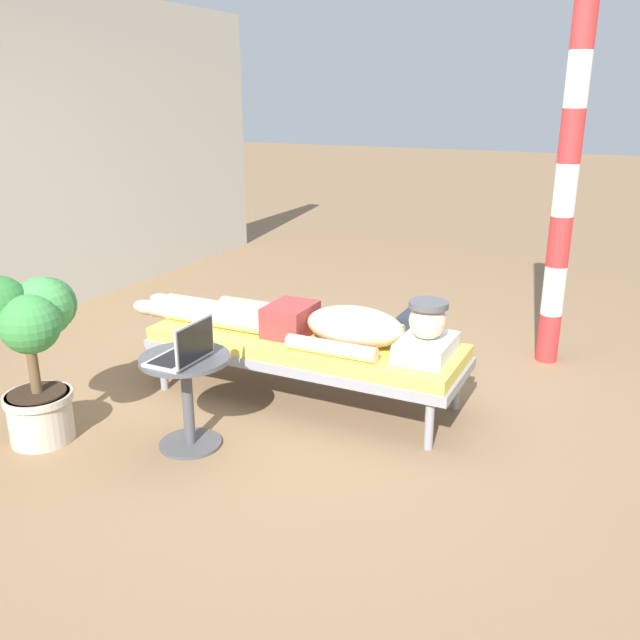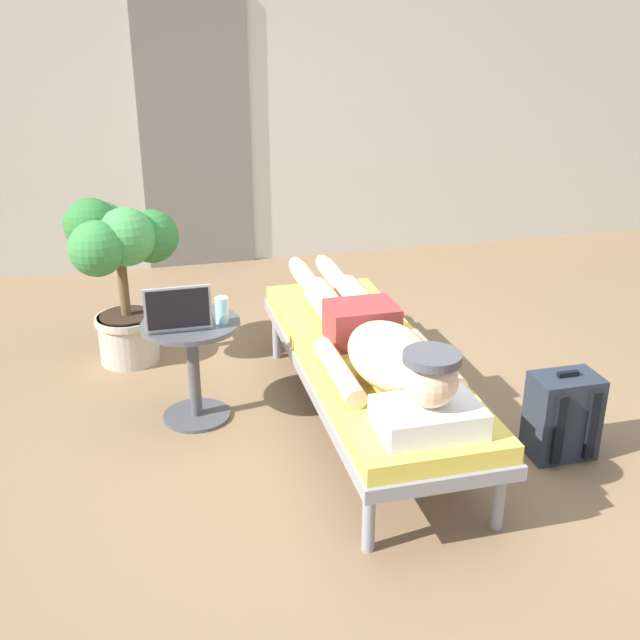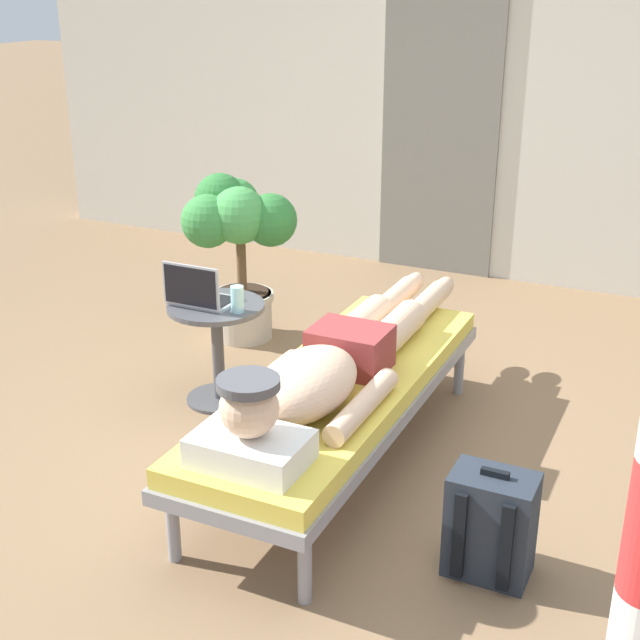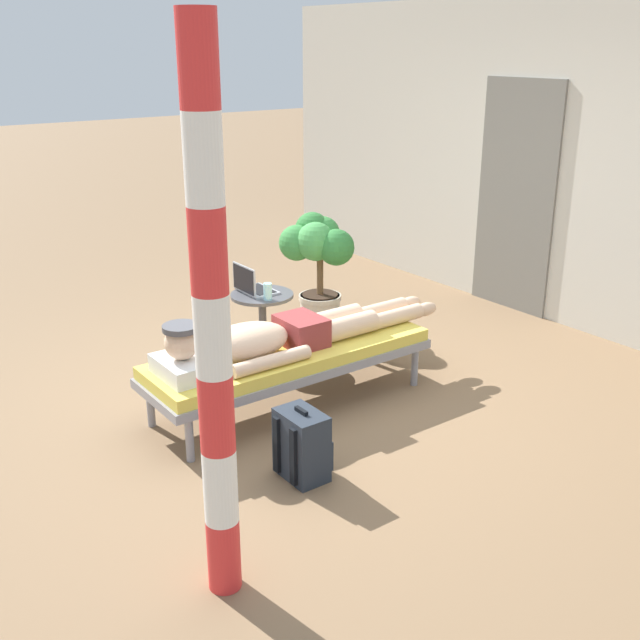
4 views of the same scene
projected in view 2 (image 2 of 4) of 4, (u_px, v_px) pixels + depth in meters
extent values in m
plane|color=#846647|center=(358.00, 422.00, 3.81)|extent=(40.00, 40.00, 0.00)
cube|color=beige|center=(257.00, 88.00, 5.85)|extent=(7.60, 0.20, 2.70)
cube|color=slate|center=(196.00, 136.00, 5.76)|extent=(0.84, 0.03, 2.04)
cylinder|color=gray|center=(277.00, 335.00, 4.46)|extent=(0.05, 0.05, 0.28)
cylinder|color=gray|center=(364.00, 327.00, 4.59)|extent=(0.05, 0.05, 0.28)
cylinder|color=gray|center=(369.00, 519.00, 2.86)|extent=(0.05, 0.05, 0.28)
cylinder|color=gray|center=(499.00, 498.00, 2.99)|extent=(0.05, 0.05, 0.28)
cube|color=gray|center=(367.00, 370.00, 3.66)|extent=(0.64, 1.99, 0.06)
cube|color=#E5CC4C|center=(367.00, 356.00, 3.63)|extent=(0.61, 1.95, 0.08)
cube|color=white|center=(428.00, 418.00, 2.90)|extent=(0.40, 0.28, 0.11)
sphere|color=beige|center=(431.00, 380.00, 2.84)|extent=(0.21, 0.21, 0.21)
cylinder|color=#4C4C51|center=(432.00, 357.00, 2.81)|extent=(0.22, 0.22, 0.03)
ellipsoid|color=beige|center=(391.00, 356.00, 3.27)|extent=(0.35, 0.60, 0.23)
cylinder|color=beige|center=(339.00, 371.00, 3.30)|extent=(0.09, 0.55, 0.09)
cylinder|color=beige|center=(433.00, 360.00, 3.40)|extent=(0.09, 0.55, 0.09)
cube|color=maroon|center=(362.00, 323.00, 3.67)|extent=(0.33, 0.26, 0.19)
cylinder|color=beige|center=(327.00, 304.00, 3.96)|extent=(0.15, 0.42, 0.15)
cylinder|color=beige|center=(308.00, 281.00, 4.35)|extent=(0.11, 0.44, 0.11)
ellipsoid|color=beige|center=(297.00, 266.00, 4.61)|extent=(0.09, 0.20, 0.10)
cylinder|color=beige|center=(358.00, 301.00, 4.00)|extent=(0.15, 0.42, 0.15)
cylinder|color=beige|center=(336.00, 278.00, 4.39)|extent=(0.11, 0.44, 0.11)
ellipsoid|color=beige|center=(324.00, 264.00, 4.65)|extent=(0.09, 0.20, 0.10)
cylinder|color=#4C4C51|center=(197.00, 415.00, 3.85)|extent=(0.34, 0.34, 0.02)
cylinder|color=#4C4C51|center=(194.00, 371.00, 3.76)|extent=(0.06, 0.06, 0.48)
cylinder|color=#4C4C51|center=(191.00, 324.00, 3.66)|extent=(0.48, 0.48, 0.02)
cube|color=#A5A8AD|center=(178.00, 322.00, 3.64)|extent=(0.31, 0.22, 0.02)
cube|color=black|center=(177.00, 319.00, 3.65)|extent=(0.27, 0.15, 0.00)
cube|color=#A5A8AD|center=(178.00, 308.00, 3.49)|extent=(0.31, 0.01, 0.21)
cube|color=black|center=(178.00, 309.00, 3.49)|extent=(0.29, 0.00, 0.19)
cylinder|color=#99D8E5|center=(222.00, 310.00, 3.63)|extent=(0.06, 0.06, 0.13)
cube|color=#262D38|center=(562.00, 416.00, 3.47)|extent=(0.30, 0.20, 0.40)
cube|color=#262D38|center=(547.00, 416.00, 3.60)|extent=(0.23, 0.04, 0.18)
cube|color=black|center=(559.00, 430.00, 3.35)|extent=(0.04, 0.02, 0.34)
cube|color=black|center=(592.00, 425.00, 3.39)|extent=(0.04, 0.02, 0.34)
cube|color=black|center=(568.00, 374.00, 3.39)|extent=(0.10, 0.02, 0.02)
cylinder|color=#BFB29E|center=(129.00, 338.00, 4.43)|extent=(0.34, 0.34, 0.28)
cylinder|color=#BFB29E|center=(127.00, 319.00, 4.38)|extent=(0.37, 0.37, 0.04)
cylinder|color=#332319|center=(127.00, 315.00, 4.37)|extent=(0.31, 0.31, 0.01)
cylinder|color=brown|center=(123.00, 286.00, 4.30)|extent=(0.06, 0.06, 0.37)
sphere|color=#2D7233|center=(152.00, 236.00, 4.27)|extent=(0.30, 0.30, 0.30)
sphere|color=#23602D|center=(127.00, 236.00, 4.32)|extent=(0.23, 0.23, 0.23)
sphere|color=#38843D|center=(101.00, 228.00, 4.24)|extent=(0.30, 0.30, 0.30)
sphere|color=#2D7233|center=(91.00, 225.00, 4.15)|extent=(0.30, 0.30, 0.30)
sphere|color=#38843D|center=(97.00, 249.00, 4.03)|extent=(0.30, 0.30, 0.30)
sphere|color=#429347|center=(126.00, 237.00, 4.13)|extent=(0.32, 0.32, 0.32)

